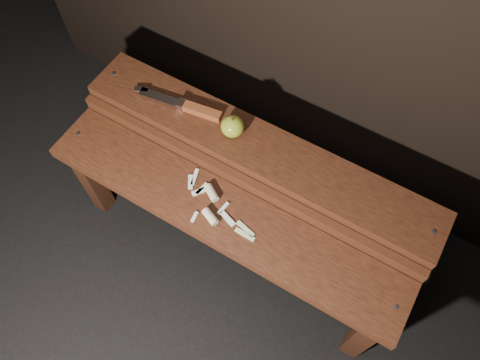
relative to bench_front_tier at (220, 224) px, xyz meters
The scene contains 6 objects.
ground 0.36m from the bench_front_tier, 90.00° to the left, with size 60.00×60.00×0.00m, color black.
bench_front_tier is the anchor object (origin of this frame).
bench_rear_tier 0.23m from the bench_front_tier, 90.00° to the left, with size 1.20×0.21×0.50m.
apple 0.31m from the bench_front_tier, 111.72° to the left, with size 0.07×0.07×0.08m.
knife 0.38m from the bench_front_tier, 136.45° to the left, with size 0.31×0.07×0.03m.
apple_scraps 0.09m from the bench_front_tier, 158.92° to the left, with size 0.29×0.16×0.03m.
Camera 1 is at (0.35, -0.53, 1.71)m, focal length 35.00 mm.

